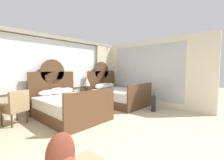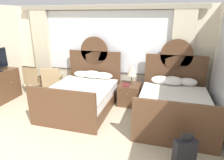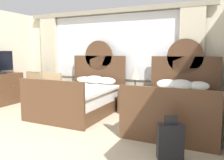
# 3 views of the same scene
# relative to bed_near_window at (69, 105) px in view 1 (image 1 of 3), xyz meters

# --- Properties ---
(ground_plane) EXTENTS (24.00, 24.00, 0.00)m
(ground_plane) POSITION_rel_bed_near_window_xyz_m (0.29, -2.76, -0.38)
(ground_plane) COLOR #BCAD8E
(wall_back_window) EXTENTS (5.94, 0.22, 2.70)m
(wall_back_window) POSITION_rel_bed_near_window_xyz_m (0.29, 1.19, 1.06)
(wall_back_window) COLOR beige
(wall_back_window) RESTS_ON ground_plane
(wall_right_mirror) EXTENTS (0.08, 4.55, 2.70)m
(wall_right_mirror) POSITION_rel_bed_near_window_xyz_m (3.29, -1.06, 0.97)
(wall_right_mirror) COLOR beige
(wall_right_mirror) RESTS_ON ground_plane
(bed_near_window) EXTENTS (1.61, 2.14, 1.82)m
(bed_near_window) POSITION_rel_bed_near_window_xyz_m (0.00, 0.00, 0.00)
(bed_near_window) COLOR brown
(bed_near_window) RESTS_ON ground_plane
(bed_near_mirror) EXTENTS (1.61, 2.14, 1.82)m
(bed_near_mirror) POSITION_rel_bed_near_window_xyz_m (2.33, 0.00, 0.00)
(bed_near_mirror) COLOR brown
(bed_near_mirror) RESTS_ON ground_plane
(nightstand_between_beds) EXTENTS (0.59, 0.61, 0.59)m
(nightstand_between_beds) POSITION_rel_bed_near_window_xyz_m (1.17, 0.59, -0.09)
(nightstand_between_beds) COLOR brown
(nightstand_between_beds) RESTS_ON ground_plane
(table_lamp_on_nightstand) EXTENTS (0.27, 0.27, 0.60)m
(table_lamp_on_nightstand) POSITION_rel_bed_near_window_xyz_m (1.21, 0.63, 0.62)
(table_lamp_on_nightstand) COLOR brown
(table_lamp_on_nightstand) RESTS_ON nightstand_between_beds
(book_on_nightstand) EXTENTS (0.18, 0.26, 0.03)m
(book_on_nightstand) POSITION_rel_bed_near_window_xyz_m (1.08, 0.48, 0.22)
(book_on_nightstand) COLOR maroon
(book_on_nightstand) RESTS_ON nightstand_between_beds
(armchair_by_window_left) EXTENTS (0.66, 0.66, 0.92)m
(armchair_by_window_left) POSITION_rel_bed_near_window_xyz_m (-1.25, 0.55, 0.12)
(armchair_by_window_left) COLOR tan
(armchair_by_window_left) RESTS_ON ground_plane
(backpack_on_bench) EXTENTS (0.30, 0.23, 0.44)m
(backpack_on_bench) POSITION_rel_bed_near_window_xyz_m (-1.73, -2.71, 0.26)
(backpack_on_bench) COLOR brown
(backpack_on_bench) RESTS_ON luggage_bench
(suitcase_on_floor) EXTENTS (0.39, 0.29, 0.64)m
(suitcase_on_floor) POSITION_rel_bed_near_window_xyz_m (2.49, -1.56, -0.12)
(suitcase_on_floor) COLOR black
(suitcase_on_floor) RESTS_ON ground_plane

